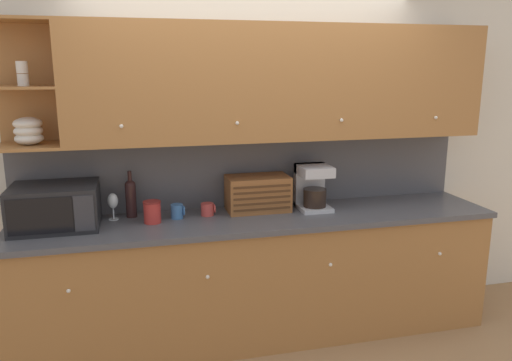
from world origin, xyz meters
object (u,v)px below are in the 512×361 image
coffee_maker (313,187)px  mug_blue_second (208,209)px  storage_canister (152,212)px  bread_box (258,193)px  wine_bottle (131,197)px  microwave (55,207)px  mug (177,211)px  wine_glass (113,202)px

coffee_maker → mug_blue_second: bearing=179.1°
storage_canister → bread_box: size_ratio=0.33×
wine_bottle → coffee_maker: (1.34, -0.11, 0.02)m
wine_bottle → mug_blue_second: 0.56m
wine_bottle → coffee_maker: coffee_maker is taller
microwave → coffee_maker: bearing=0.7°
bread_box → storage_canister: bearing=-171.2°
mug → coffee_maker: 1.03m
microwave → storage_canister: 0.63m
mug → mug_blue_second: 0.22m
mug → coffee_maker: size_ratio=0.30×
wine_glass → mug_blue_second: 0.67m
microwave → mug: 0.81m
mug → wine_glass: bearing=169.8°
wine_glass → wine_bottle: 0.13m
wine_bottle → storage_canister: (0.14, -0.18, -0.07)m
microwave → coffee_maker: size_ratio=1.65×
mug_blue_second → coffee_maker: (0.80, -0.01, 0.13)m
bread_box → coffee_maker: coffee_maker is taller
wine_glass → storage_canister: (0.26, -0.14, -0.05)m
wine_glass → bread_box: bread_box is taller
mug → wine_bottle: bearing=160.1°
wine_glass → coffee_maker: (1.46, -0.07, 0.04)m
wine_bottle → mug: (0.32, -0.11, -0.10)m
wine_bottle → storage_canister: bearing=-51.6°
wine_glass → storage_canister: 0.30m
wine_bottle → bread_box: 0.92m
wine_glass → wine_bottle: bearing=15.6°
wine_bottle → coffee_maker: size_ratio=0.99×
mug_blue_second → coffee_maker: bearing=-0.9°
wine_glass → mug_blue_second: wine_glass is taller
microwave → coffee_maker: coffee_maker is taller
storage_canister → mug: storage_canister is taller
coffee_maker → wine_glass: bearing=177.1°
bread_box → wine_bottle: bearing=176.6°
mug → bread_box: (0.60, 0.06, 0.08)m
storage_canister → bread_box: (0.78, 0.12, 0.05)m
storage_canister → coffee_maker: 1.20m
mug_blue_second → bread_box: bread_box is taller
wine_bottle → bread_box: wine_bottle is taller
wine_glass → mug_blue_second: (0.66, -0.06, -0.08)m
mug → bread_box: bread_box is taller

